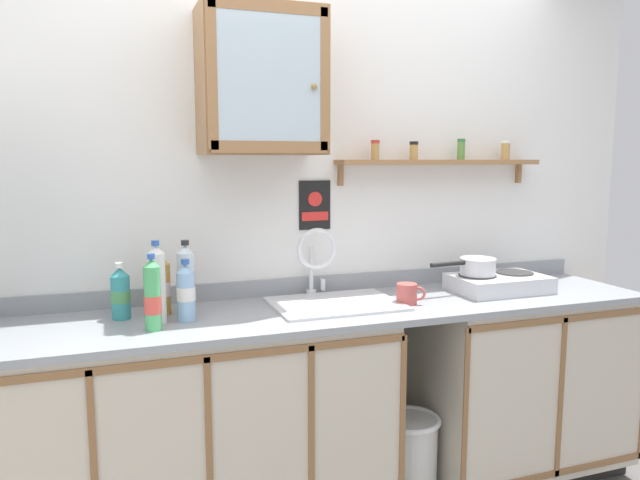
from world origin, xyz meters
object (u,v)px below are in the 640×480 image
at_px(bottle_detergent_teal_1, 121,294).
at_px(bottle_opaque_white_2, 157,284).
at_px(mug, 407,294).
at_px(trash_bin, 409,458).
at_px(wall_cabinet, 261,82).
at_px(bottle_juice_amber_0, 161,286).
at_px(saucepan, 477,266).
at_px(sink, 333,309).
at_px(bottle_water_clear_4, 186,280).
at_px(bottle_soda_green_5, 153,297).
at_px(warning_sign, 315,206).
at_px(bottle_water_blue_3, 186,293).
at_px(hot_plate_stove, 499,283).

xyz_separation_m(bottle_detergent_teal_1, bottle_opaque_white_2, (0.14, -0.11, 0.05)).
xyz_separation_m(mug, trash_bin, (0.01, -0.02, -0.77)).
bearing_deg(mug, wall_cabinet, 160.39).
bearing_deg(bottle_juice_amber_0, saucepan, -3.40).
xyz_separation_m(sink, trash_bin, (0.33, -0.13, -0.70)).
bearing_deg(bottle_water_clear_4, bottle_detergent_teal_1, 178.52).
bearing_deg(trash_bin, saucepan, 15.75).
bearing_deg(mug, bottle_detergent_teal_1, 172.17).
xyz_separation_m(saucepan, bottle_water_clear_4, (-1.37, 0.06, 0.01)).
relative_size(bottle_opaque_white_2, wall_cabinet, 0.54).
bearing_deg(bottle_soda_green_5, saucepan, 5.38).
bearing_deg(trash_bin, sink, 158.86).
height_order(sink, bottle_water_clear_4, sink).
height_order(mug, wall_cabinet, wall_cabinet).
relative_size(saucepan, warning_sign, 1.54).
distance_m(bottle_water_clear_4, warning_sign, 0.73).
distance_m(mug, wall_cabinet, 1.12).
bearing_deg(bottle_juice_amber_0, warning_sign, 13.66).
bearing_deg(bottle_water_clear_4, saucepan, -2.59).
relative_size(bottle_opaque_white_2, bottle_water_blue_3, 1.32).
bearing_deg(bottle_detergent_teal_1, bottle_juice_amber_0, 6.71).
xyz_separation_m(bottle_juice_amber_0, wall_cabinet, (0.45, 0.03, 0.85)).
height_order(bottle_opaque_white_2, bottle_water_clear_4, bottle_opaque_white_2).
height_order(sink, warning_sign, warning_sign).
bearing_deg(bottle_juice_amber_0, wall_cabinet, 3.83).
relative_size(sink, bottle_water_clear_4, 1.80).
distance_m(bottle_juice_amber_0, warning_sign, 0.82).
distance_m(hot_plate_stove, bottle_soda_green_5, 1.64).
bearing_deg(bottle_opaque_white_2, saucepan, 1.66).
relative_size(bottle_detergent_teal_1, bottle_opaque_white_2, 0.70).
distance_m(bottle_juice_amber_0, bottle_detergent_teal_1, 0.16).
relative_size(bottle_opaque_white_2, bottle_water_clear_4, 1.06).
xyz_separation_m(saucepan, warning_sign, (-0.74, 0.27, 0.29)).
height_order(bottle_water_blue_3, bottle_water_clear_4, bottle_water_clear_4).
xyz_separation_m(sink, bottle_detergent_teal_1, (-0.90, 0.06, 0.13)).
xyz_separation_m(bottle_water_blue_3, wall_cabinet, (0.36, 0.17, 0.85)).
height_order(bottle_water_clear_4, warning_sign, warning_sign).
xyz_separation_m(bottle_detergent_teal_1, bottle_soda_green_5, (0.11, -0.21, 0.03)).
bearing_deg(warning_sign, sink, -90.62).
bearing_deg(trash_bin, mug, 129.55).
height_order(bottle_water_blue_3, trash_bin, bottle_water_blue_3).
height_order(saucepan, bottle_water_blue_3, bottle_water_blue_3).
distance_m(bottle_water_blue_3, trash_bin, 1.29).
bearing_deg(bottle_water_blue_3, sink, 5.34).
relative_size(saucepan, bottle_water_clear_4, 1.16).
xyz_separation_m(hot_plate_stove, bottle_detergent_teal_1, (-1.75, 0.09, 0.06)).
height_order(hot_plate_stove, wall_cabinet, wall_cabinet).
relative_size(saucepan, bottle_detergent_teal_1, 1.56).
bearing_deg(bottle_juice_amber_0, bottle_opaque_white_2, -100.88).
distance_m(warning_sign, trash_bin, 1.25).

